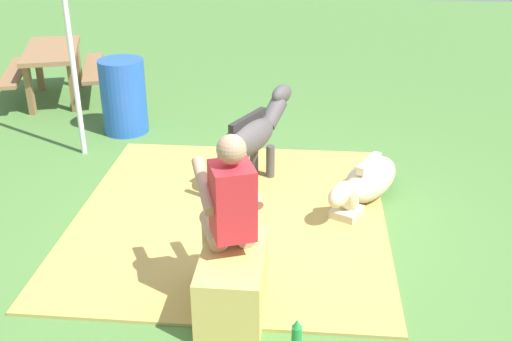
% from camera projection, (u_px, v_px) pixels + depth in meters
% --- Properties ---
extents(ground_plane, '(24.00, 24.00, 0.00)m').
position_uv_depth(ground_plane, '(257.00, 228.00, 5.53)').
color(ground_plane, '#4C7A38').
extents(hay_patch, '(3.16, 2.86, 0.02)m').
position_uv_depth(hay_patch, '(231.00, 215.00, 5.72)').
color(hay_patch, tan).
rests_on(hay_patch, ground).
extents(hay_bale, '(0.80, 0.45, 0.49)m').
position_uv_depth(hay_bale, '(233.00, 283.00, 4.36)').
color(hay_bale, tan).
rests_on(hay_bale, ground).
extents(person_seated, '(0.72, 0.56, 1.37)m').
position_uv_depth(person_seated, '(229.00, 209.00, 4.29)').
color(person_seated, tan).
rests_on(person_seated, ground).
extents(pony_standing, '(1.25, 0.77, 0.90)m').
position_uv_depth(pony_standing, '(253.00, 135.00, 6.13)').
color(pony_standing, '#4C4747').
rests_on(pony_standing, ground).
extents(pony_lying, '(1.31, 0.85, 0.42)m').
position_uv_depth(pony_lying, '(367.00, 182.00, 5.96)').
color(pony_lying, beige).
rests_on(pony_lying, ground).
extents(soda_bottle, '(0.07, 0.07, 0.29)m').
position_uv_depth(soda_bottle, '(297.00, 338.00, 3.99)').
color(soda_bottle, '#268C3F').
rests_on(soda_bottle, ground).
extents(water_barrel, '(0.55, 0.55, 0.91)m').
position_uv_depth(water_barrel, '(124.00, 96.00, 7.48)').
color(water_barrel, blue).
rests_on(water_barrel, ground).
extents(tent_pole_right, '(0.06, 0.06, 2.42)m').
position_uv_depth(tent_pole_right, '(71.00, 50.00, 6.54)').
color(tent_pole_right, silver).
rests_on(tent_pole_right, ground).
extents(picnic_bench, '(1.81, 1.68, 0.75)m').
position_uv_depth(picnic_bench, '(53.00, 60.00, 8.52)').
color(picnic_bench, olive).
rests_on(picnic_bench, ground).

